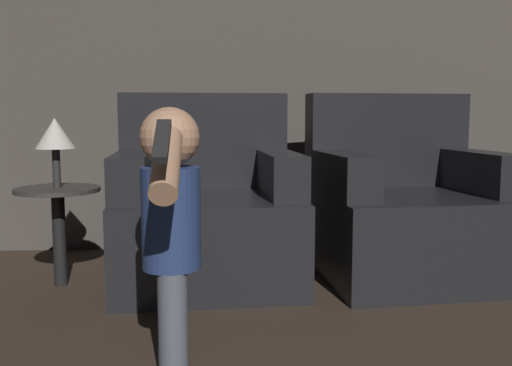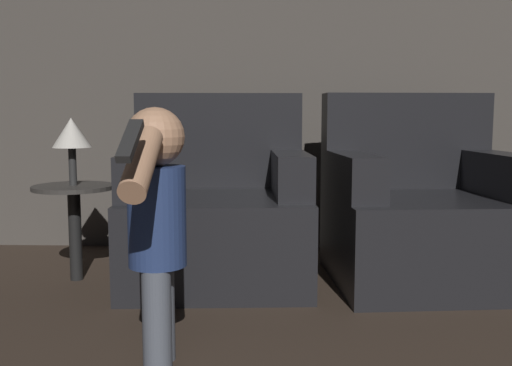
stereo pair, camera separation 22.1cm
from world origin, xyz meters
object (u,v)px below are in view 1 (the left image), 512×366
armchair_left (207,214)px  armchair_right (405,212)px  lamp (55,135)px  person_toddler (171,218)px

armchair_left → armchair_right: size_ratio=0.98×
armchair_right → lamp: (-1.66, -0.05, 0.39)m
lamp → person_toddler: bearing=-58.0°
armchair_right → lamp: 1.71m
armchair_left → armchair_right: (0.98, -0.00, 0.00)m
armchair_left → armchair_right: same height
armchair_left → lamp: 0.79m
person_toddler → lamp: bearing=27.6°
armchair_left → lamp: (-0.69, -0.05, 0.39)m
armchair_left → armchair_right: 0.98m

